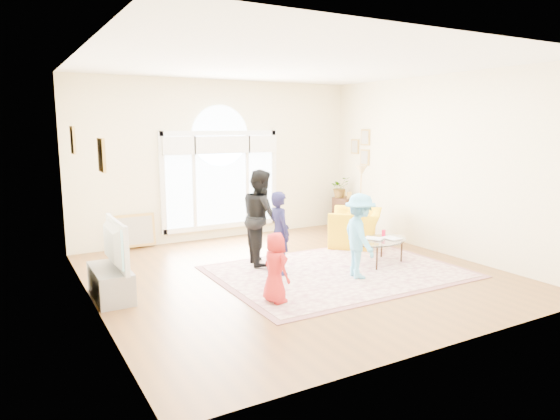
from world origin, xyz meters
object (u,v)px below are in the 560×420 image
coffee_table (380,241)px  tv_console (111,283)px  armchair (356,228)px  area_rug (338,272)px  television (109,244)px

coffee_table → tv_console: bearing=159.1°
tv_console → armchair: 4.78m
area_rug → tv_console: tv_console is taller
tv_console → television: bearing=-0.0°
area_rug → coffee_table: (0.87, 0.04, 0.39)m
coffee_table → area_rug: bearing=168.3°
television → area_rug: bearing=-9.1°
television → coffee_table: 4.29m
coffee_table → television: bearing=159.1°
tv_console → television: television is taller
area_rug → tv_console: size_ratio=3.60×
area_rug → armchair: 1.88m
coffee_table → armchair: size_ratio=1.16×
area_rug → armchair: bearing=43.7°
television → coffee_table: size_ratio=0.90×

